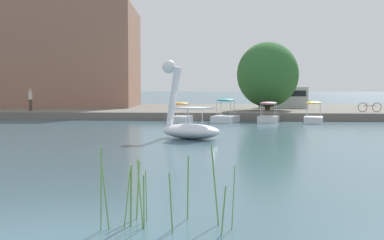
% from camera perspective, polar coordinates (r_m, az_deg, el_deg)
% --- Properties ---
extents(ground_plane, '(697.77, 697.77, 0.00)m').
position_cam_1_polar(ground_plane, '(9.18, -14.10, -11.64)').
color(ground_plane, '#385966').
extents(shore_bank_far, '(125.95, 20.45, 0.58)m').
position_cam_1_polar(shore_bank_far, '(47.72, 1.32, 1.05)').
color(shore_bank_far, '#6B665B').
rests_on(shore_bank_far, ground_plane).
extents(swan_boat, '(3.46, 2.87, 3.75)m').
position_cam_1_polar(swan_boat, '(24.28, -0.47, -0.31)').
color(swan_boat, white).
rests_on(swan_boat, ground_plane).
extents(pedal_boat_orange, '(1.55, 2.25, 1.41)m').
position_cam_1_polar(pedal_boat_orange, '(35.93, -1.25, 0.46)').
color(pedal_boat_orange, white).
rests_on(pedal_boat_orange, ground_plane).
extents(pedal_boat_teal, '(2.05, 2.68, 1.65)m').
position_cam_1_polar(pedal_boat_teal, '(36.00, 3.74, 0.46)').
color(pedal_boat_teal, white).
rests_on(pedal_boat_teal, ground_plane).
extents(pedal_boat_pink, '(1.67, 2.33, 1.44)m').
position_cam_1_polar(pedal_boat_pink, '(36.22, 8.50, 0.44)').
color(pedal_boat_pink, white).
rests_on(pedal_boat_pink, ground_plane).
extents(pedal_boat_yellow, '(1.59, 2.41, 1.48)m').
position_cam_1_polar(pedal_boat_yellow, '(36.18, 13.36, 0.36)').
color(pedal_boat_yellow, white).
rests_on(pedal_boat_yellow, ground_plane).
extents(tree_willow_near_path, '(5.82, 6.24, 5.58)m').
position_cam_1_polar(tree_willow_near_path, '(42.69, 8.42, 5.01)').
color(tree_willow_near_path, '#4C3823').
rests_on(tree_willow_near_path, shore_bank_far).
extents(person_on_path, '(0.25, 0.23, 1.76)m').
position_cam_1_polar(person_on_path, '(42.55, -17.52, 2.23)').
color(person_on_path, '#47382D').
rests_on(person_on_path, shore_bank_far).
extents(bicycle_parked, '(1.79, 0.24, 0.73)m').
position_cam_1_polar(bicycle_parked, '(40.89, 19.15, 1.34)').
color(bicycle_parked, black).
rests_on(bicycle_parked, shore_bank_far).
extents(parked_van, '(4.69, 2.61, 1.90)m').
position_cam_1_polar(parked_van, '(47.90, 10.17, 2.58)').
color(parked_van, silver).
rests_on(parked_van, shore_bank_far).
extents(apartment_block, '(19.90, 13.44, 9.72)m').
position_cam_1_polar(apartment_block, '(53.76, -16.49, 6.68)').
color(apartment_block, '#996B56').
rests_on(apartment_block, shore_bank_far).
extents(reed_clump_foreground, '(2.26, 1.12, 1.43)m').
position_cam_1_polar(reed_clump_foreground, '(8.97, -3.96, -8.17)').
color(reed_clump_foreground, '#669942').
rests_on(reed_clump_foreground, ground_plane).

